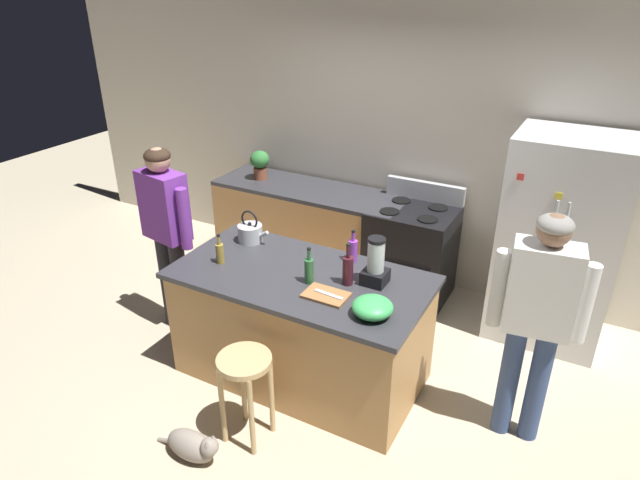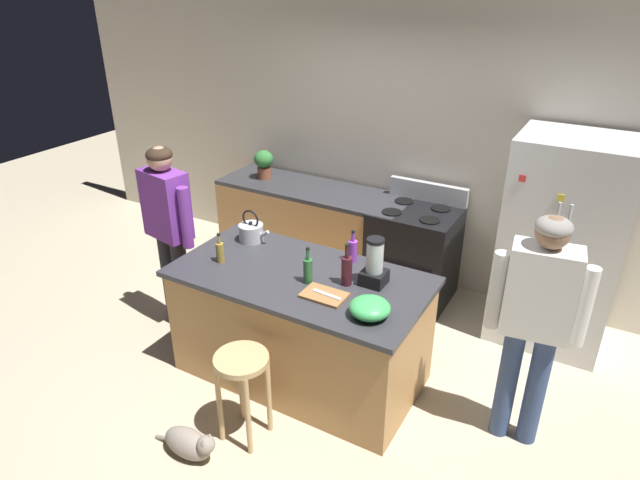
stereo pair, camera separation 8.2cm
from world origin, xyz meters
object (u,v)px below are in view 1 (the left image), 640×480
at_px(refrigerator, 558,242).
at_px(bottle_wine, 348,269).
at_px(cat, 193,445).
at_px(cutting_board, 326,295).
at_px(person_by_sink_right, 538,311).
at_px(stove_range, 411,252).
at_px(person_by_island_left, 166,224).
at_px(chef_knife, 329,294).
at_px(blender_appliance, 376,265).
at_px(tea_kettle, 250,232).
at_px(bar_stool, 245,376).
at_px(bottle_vinegar, 220,253).
at_px(kitchen_island, 301,326).
at_px(bottle_soda, 353,250).
at_px(potted_plant, 260,163).
at_px(mixing_bowl, 372,307).
at_px(bottle_olive_oil, 309,270).

relative_size(refrigerator, bottle_wine, 5.61).
distance_m(cat, cutting_board, 1.31).
relative_size(person_by_sink_right, cat, 3.18).
height_order(stove_range, person_by_island_left, person_by_island_left).
distance_m(person_by_island_left, chef_knife, 1.64).
xyz_separation_m(cat, cutting_board, (0.50, 0.90, 0.80)).
bearing_deg(chef_knife, cat, -115.03).
relative_size(person_by_island_left, cat, 3.18).
bearing_deg(bottle_wine, refrigerator, 50.11).
xyz_separation_m(cat, blender_appliance, (0.72, 1.22, 0.94)).
bearing_deg(refrigerator, bottle_wine, -129.89).
bearing_deg(person_by_sink_right, person_by_island_left, -177.51).
bearing_deg(tea_kettle, bar_stool, -57.86).
relative_size(person_by_island_left, bottle_vinegar, 7.00).
relative_size(kitchen_island, blender_appliance, 5.33).
relative_size(refrigerator, bar_stool, 2.67).
bearing_deg(bottle_soda, person_by_sink_right, -8.47).
distance_m(cat, chef_knife, 1.32).
xyz_separation_m(kitchen_island, chef_knife, (0.32, -0.17, 0.47)).
distance_m(bar_stool, cat, 0.57).
xyz_separation_m(kitchen_island, refrigerator, (1.57, 1.50, 0.43)).
bearing_deg(potted_plant, bar_stool, -58.54).
bearing_deg(chef_knife, bottle_soda, 103.31).
bearing_deg(tea_kettle, kitchen_island, -24.00).
bearing_deg(potted_plant, bottle_wine, -40.69).
bearing_deg(bottle_soda, chef_knife, -81.62).
relative_size(refrigerator, blender_appliance, 5.04).
distance_m(blender_appliance, cutting_board, 0.41).
relative_size(potted_plant, bottle_soda, 1.17).
distance_m(stove_range, bar_stool, 2.28).
distance_m(bottle_wine, bottle_vinegar, 0.99).
xyz_separation_m(kitchen_island, potted_plant, (-1.39, 1.55, 0.62)).
height_order(bar_stool, mixing_bowl, mixing_bowl).
bearing_deg(cat, bottle_soda, 73.11).
bearing_deg(person_by_island_left, bottle_soda, 12.01).
height_order(refrigerator, bottle_wine, refrigerator).
xyz_separation_m(stove_range, bottle_olive_oil, (-0.21, -1.59, 0.54)).
distance_m(person_by_island_left, bottle_wine, 1.66).
height_order(kitchen_island, mixing_bowl, mixing_bowl).
relative_size(kitchen_island, mixing_bowl, 7.00).
bearing_deg(bar_stool, person_by_sink_right, 29.74).
bearing_deg(bottle_olive_oil, bottle_wine, 24.55).
distance_m(refrigerator, tea_kettle, 2.52).
xyz_separation_m(refrigerator, bottle_wine, (-1.21, -1.45, 0.13)).
relative_size(person_by_sink_right, tea_kettle, 5.98).
distance_m(refrigerator, cutting_board, 2.10).
height_order(person_by_sink_right, tea_kettle, person_by_sink_right).
height_order(bottle_soda, bottle_olive_oil, bottle_olive_oil).
relative_size(kitchen_island, chef_knife, 8.52).
bearing_deg(potted_plant, cutting_board, -45.51).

